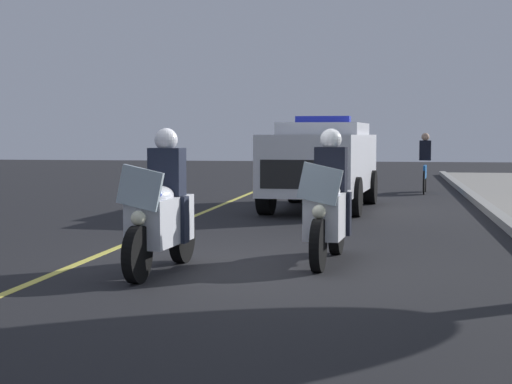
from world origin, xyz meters
TOP-DOWN VIEW (x-y plane):
  - ground_plane at (0.00, 0.00)m, footprint 80.00×80.00m
  - lane_stripe_center at (0.00, -2.19)m, footprint 48.00×0.12m
  - police_motorcycle_lead_left at (0.64, -0.97)m, footprint 2.14×0.62m
  - police_motorcycle_lead_right at (-0.42, 0.93)m, footprint 2.14×0.62m
  - police_suv at (-7.93, 0.21)m, footprint 5.03×2.37m
  - cyclist_background at (-13.28, 2.64)m, footprint 1.76×0.34m

SIDE VIEW (x-z plane):
  - ground_plane at x=0.00m, z-range 0.00..0.00m
  - lane_stripe_center at x=0.00m, z-range 0.00..0.01m
  - police_motorcycle_lead_left at x=0.64m, z-range -0.16..1.56m
  - police_motorcycle_lead_right at x=-0.42m, z-range -0.16..1.56m
  - cyclist_background at x=-13.28m, z-range 0.00..1.69m
  - police_suv at x=-7.93m, z-range 0.04..2.09m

